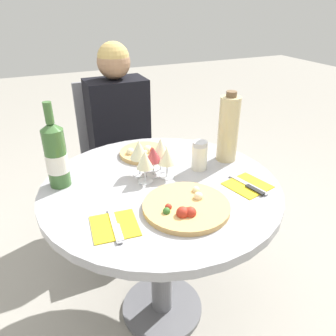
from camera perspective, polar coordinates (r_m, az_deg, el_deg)
ground_plane at (r=1.81m, az=-1.03°, el=-23.25°), size 12.00×12.00×0.00m
dining_table at (r=1.39m, az=-1.24°, el=-7.57°), size 0.96×0.96×0.74m
chair_behind_diner at (r=2.16m, az=-8.68°, el=1.58°), size 0.43×0.43×0.95m
seated_diner at (r=2.00m, az=-7.62°, el=1.79°), size 0.34×0.44×1.19m
pizza_large at (r=1.16m, az=3.21°, el=-6.71°), size 0.31×0.31×0.05m
pizza_small_far at (r=1.55m, az=-4.21°, el=2.68°), size 0.23×0.23×0.05m
wine_bottle at (r=1.32m, az=-18.93°, el=2.11°), size 0.08×0.08×0.34m
tall_carafe at (r=1.48m, az=10.46°, el=6.75°), size 0.09×0.09×0.32m
sugar_shaker at (r=1.41m, az=5.50°, el=2.16°), size 0.07×0.07×0.13m
wine_glass_center at (r=1.34m, az=-2.65°, el=2.27°), size 0.07×0.07×0.13m
wine_glass_back_right at (r=1.37m, az=-1.32°, el=3.63°), size 0.06×0.06×0.15m
wine_glass_back_left at (r=1.34m, az=-5.09°, el=3.11°), size 0.08×0.08×0.15m
wine_glass_front_left at (r=1.29m, az=-4.07°, el=1.31°), size 0.07×0.07×0.13m
wine_glass_front_right at (r=1.32m, az=-0.19°, el=2.02°), size 0.07×0.07×0.13m
place_setting_left at (r=1.10m, az=-9.24°, el=-9.96°), size 0.16×0.19×0.01m
place_setting_right at (r=1.34m, az=13.77°, el=-2.96°), size 0.18×0.19×0.01m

